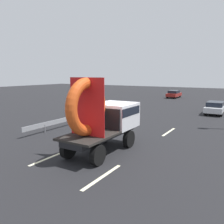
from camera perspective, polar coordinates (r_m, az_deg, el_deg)
The scene contains 9 objects.
ground_plane at distance 12.95m, azimuth -0.71°, elevation -8.61°, with size 120.00×120.00×0.00m, color black.
flatbed_truck at distance 12.08m, azimuth -1.63°, elevation -1.27°, with size 2.02×5.00×3.83m.
distant_sedan at distance 25.44m, azimuth 23.96°, elevation 1.04°, with size 1.64×3.83×1.25m.
guardrail at distance 20.68m, azimuth -4.84°, elevation -0.31°, with size 0.10×14.79×0.71m.
lane_dash_left_near at distance 11.76m, azimuth -15.34°, elevation -10.82°, with size 2.28×0.16×0.01m, color beige.
lane_dash_left_far at distance 18.14m, azimuth 3.81°, elevation -3.37°, with size 2.05×0.16×0.01m, color beige.
lane_dash_right_near at distance 9.49m, azimuth -2.31°, elevation -15.51°, with size 2.66×0.16×0.01m, color beige.
lane_dash_right_far at distance 16.68m, azimuth 13.71°, elevation -4.75°, with size 2.53×0.16×0.01m, color beige.
oncoming_car at distance 40.33m, azimuth 14.90°, elevation 4.31°, with size 1.62×3.79×1.23m.
Camera 1 is at (6.52, -10.45, 3.99)m, focal length 37.37 mm.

